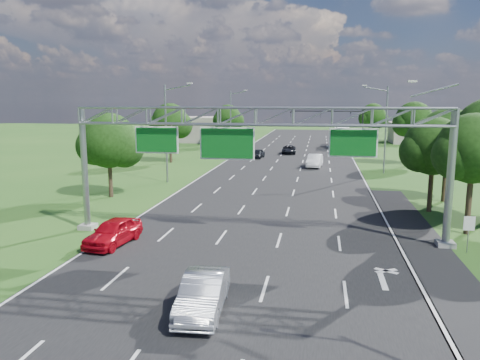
% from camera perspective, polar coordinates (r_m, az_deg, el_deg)
% --- Properties ---
extents(ground, '(220.00, 220.00, 0.00)m').
position_cam_1_polar(ground, '(46.93, 4.58, -0.68)').
color(ground, '#204D17').
rests_on(ground, ground).
extents(road, '(18.00, 180.00, 0.02)m').
position_cam_1_polar(road, '(46.93, 4.58, -0.68)').
color(road, black).
rests_on(road, ground).
extents(road_flare, '(3.00, 30.00, 0.02)m').
position_cam_1_polar(road_flare, '(31.74, 20.58, -6.37)').
color(road_flare, black).
rests_on(road_flare, ground).
extents(sign_gantry, '(23.50, 1.00, 9.56)m').
position_cam_1_polar(sign_gantry, '(28.27, 2.09, 6.54)').
color(sign_gantry, gray).
rests_on(sign_gantry, ground).
extents(regulatory_sign, '(0.60, 0.08, 2.10)m').
position_cam_1_polar(regulatory_sign, '(29.05, 26.13, -5.14)').
color(regulatory_sign, gray).
rests_on(regulatory_sign, ground).
extents(traffic_signal, '(12.21, 0.24, 7.00)m').
position_cam_1_polar(traffic_signal, '(81.12, 12.24, 7.19)').
color(traffic_signal, black).
rests_on(traffic_signal, ground).
extents(streetlight_l_near, '(2.97, 0.22, 10.16)m').
position_cam_1_polar(streetlight_l_near, '(48.58, -8.80, 6.22)').
color(streetlight_l_near, gray).
rests_on(streetlight_l_near, ground).
extents(streetlight_l_far, '(2.97, 0.22, 10.16)m').
position_cam_1_polar(streetlight_l_far, '(82.48, -1.02, 7.73)').
color(streetlight_l_far, gray).
rests_on(streetlight_l_far, ground).
extents(streetlight_r_mid, '(2.97, 0.22, 10.16)m').
position_cam_1_polar(streetlight_r_mid, '(56.51, 17.17, 6.38)').
color(streetlight_r_mid, gray).
rests_on(streetlight_r_mid, ground).
extents(tree_cluster_right, '(9.91, 14.60, 8.68)m').
position_cam_1_polar(tree_cluster_right, '(36.89, 26.63, 3.81)').
color(tree_cluster_right, '#2D2116').
rests_on(tree_cluster_right, ground).
extents(tree_verge_la, '(5.76, 4.80, 7.40)m').
position_cam_1_polar(tree_verge_la, '(42.24, -15.60, 4.35)').
color(tree_verge_la, '#2D2116').
rests_on(tree_verge_la, ground).
extents(tree_verge_lb, '(5.76, 4.80, 8.06)m').
position_cam_1_polar(tree_verge_lb, '(64.29, -8.46, 6.92)').
color(tree_verge_lb, '#2D2116').
rests_on(tree_verge_lb, ground).
extents(tree_verge_lc, '(5.76, 4.80, 7.62)m').
position_cam_1_polar(tree_verge_lc, '(87.75, -1.45, 7.46)').
color(tree_verge_lc, '#2D2116').
rests_on(tree_verge_lc, ground).
extents(tree_verge_rd, '(5.76, 4.80, 8.28)m').
position_cam_1_polar(tree_verge_rd, '(65.19, 20.48, 6.64)').
color(tree_verge_rd, '#2D2116').
rests_on(tree_verge_rd, ground).
extents(tree_verge_re, '(5.76, 4.80, 7.84)m').
position_cam_1_polar(tree_verge_re, '(94.60, 15.94, 7.39)').
color(tree_verge_re, '#2D2116').
rests_on(tree_verge_re, ground).
extents(building_left, '(14.00, 10.00, 5.00)m').
position_cam_1_polar(building_left, '(97.72, -5.79, 6.19)').
color(building_left, gray).
rests_on(building_left, ground).
extents(building_right, '(12.00, 9.00, 4.00)m').
position_cam_1_polar(building_right, '(100.19, 21.29, 5.38)').
color(building_right, gray).
rests_on(building_right, ground).
extents(red_coupe, '(2.39, 4.72, 1.54)m').
position_cam_1_polar(red_coupe, '(28.76, -15.21, -6.13)').
color(red_coupe, '#B70816').
rests_on(red_coupe, ground).
extents(silver_sedan, '(1.94, 4.77, 1.54)m').
position_cam_1_polar(silver_sedan, '(19.43, -4.54, -13.63)').
color(silver_sedan, '#B7BBC3').
rests_on(silver_sedan, ground).
extents(car_queue_b, '(2.29, 4.71, 1.29)m').
position_cam_1_polar(car_queue_b, '(75.03, 5.99, 3.71)').
color(car_queue_b, black).
rests_on(car_queue_b, ground).
extents(car_queue_c, '(2.04, 4.03, 1.31)m').
position_cam_1_polar(car_queue_c, '(68.84, 2.16, 3.22)').
color(car_queue_c, black).
rests_on(car_queue_c, ground).
extents(car_queue_d, '(2.14, 5.04, 1.62)m').
position_cam_1_polar(car_queue_d, '(60.45, 9.09, 2.34)').
color(car_queue_d, white).
rests_on(car_queue_d, ground).
extents(box_truck, '(2.78, 9.06, 3.43)m').
position_cam_1_polar(box_truck, '(86.90, 12.35, 5.02)').
color(box_truck, white).
rests_on(box_truck, ground).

